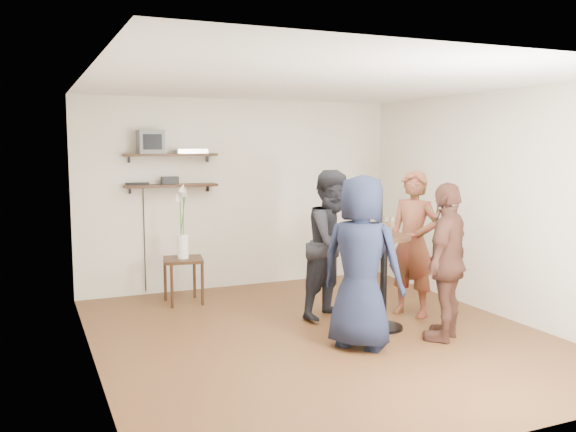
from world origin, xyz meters
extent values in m
cube|color=#482D17|center=(0.00, 0.00, -0.02)|extent=(4.50, 5.00, 0.04)
cube|color=white|center=(0.00, 0.00, 2.62)|extent=(4.50, 5.00, 0.04)
cube|color=beige|center=(0.00, 2.52, 1.30)|extent=(4.50, 0.04, 2.60)
cube|color=beige|center=(0.00, -2.52, 1.30)|extent=(4.50, 0.04, 2.60)
cube|color=beige|center=(-2.27, 0.00, 1.30)|extent=(0.04, 5.00, 2.60)
cube|color=beige|center=(2.27, 0.00, 1.30)|extent=(0.04, 5.00, 2.60)
cube|color=black|center=(-1.00, 2.38, 1.85)|extent=(1.20, 0.25, 0.04)
cube|color=black|center=(-1.00, 2.38, 1.45)|extent=(1.20, 0.25, 0.04)
cube|color=#59595B|center=(-1.26, 2.38, 2.02)|extent=(0.32, 0.30, 0.30)
cube|color=silver|center=(-0.73, 2.38, 1.90)|extent=(0.40, 0.24, 0.06)
cube|color=black|center=(-1.02, 2.38, 1.52)|extent=(0.22, 0.10, 0.10)
cube|color=black|center=(-1.43, 2.42, 1.48)|extent=(0.30, 0.05, 0.03)
cube|color=black|center=(-0.99, 1.86, 0.55)|extent=(0.56, 0.56, 0.04)
cylinder|color=black|center=(-1.18, 1.67, 0.27)|extent=(0.04, 0.04, 0.53)
cylinder|color=black|center=(-0.80, 1.67, 0.27)|extent=(0.04, 0.04, 0.53)
cylinder|color=black|center=(-1.18, 2.05, 0.27)|extent=(0.04, 0.04, 0.53)
cylinder|color=black|center=(-0.80, 2.05, 0.27)|extent=(0.04, 0.04, 0.53)
cylinder|color=white|center=(-0.99, 1.86, 0.72)|extent=(0.14, 0.14, 0.29)
cylinder|color=#295F1B|center=(-1.01, 1.86, 1.02)|extent=(0.01, 0.07, 0.54)
cone|color=silver|center=(-1.05, 1.86, 1.34)|extent=(0.07, 0.08, 0.12)
cylinder|color=#295F1B|center=(-0.97, 1.87, 1.05)|extent=(0.03, 0.05, 0.60)
cone|color=silver|center=(-0.94, 1.89, 1.40)|extent=(0.10, 0.12, 0.12)
cylinder|color=#295F1B|center=(-0.99, 1.85, 1.07)|extent=(0.09, 0.08, 0.65)
cone|color=silver|center=(-0.99, 1.82, 1.46)|extent=(0.13, 0.12, 0.13)
cylinder|color=black|center=(0.73, -0.06, 1.00)|extent=(0.56, 0.56, 0.04)
cylinder|color=black|center=(0.73, -0.06, 0.51)|extent=(0.08, 0.08, 0.95)
cylinder|color=black|center=(0.73, -0.06, 0.02)|extent=(0.43, 0.43, 0.03)
cylinder|color=silver|center=(0.66, -0.09, 1.03)|extent=(0.07, 0.07, 0.00)
cylinder|color=silver|center=(0.66, -0.09, 1.08)|extent=(0.01, 0.01, 0.10)
cylinder|color=silver|center=(0.66, -0.09, 1.19)|extent=(0.07, 0.07, 0.12)
cylinder|color=#E0A65C|center=(0.66, -0.09, 1.16)|extent=(0.07, 0.07, 0.07)
cylinder|color=silver|center=(0.80, -0.09, 1.03)|extent=(0.06, 0.06, 0.00)
cylinder|color=silver|center=(0.80, -0.09, 1.07)|extent=(0.01, 0.01, 0.09)
cylinder|color=silver|center=(0.80, -0.09, 1.17)|extent=(0.07, 0.07, 0.11)
cylinder|color=#E0A65C|center=(0.80, -0.09, 1.15)|extent=(0.06, 0.06, 0.06)
cylinder|color=silver|center=(0.71, 0.01, 1.03)|extent=(0.05, 0.05, 0.00)
cylinder|color=silver|center=(0.71, 0.01, 1.07)|extent=(0.01, 0.01, 0.08)
cylinder|color=silver|center=(0.71, 0.01, 1.16)|extent=(0.06, 0.06, 0.10)
cylinder|color=#E0A65C|center=(0.71, 0.01, 1.14)|extent=(0.06, 0.06, 0.05)
cylinder|color=silver|center=(0.75, -0.04, 1.03)|extent=(0.05, 0.05, 0.00)
cylinder|color=silver|center=(0.75, -0.04, 1.07)|extent=(0.01, 0.01, 0.08)
cylinder|color=silver|center=(0.75, -0.04, 1.16)|extent=(0.06, 0.06, 0.10)
cylinder|color=#E0A65C|center=(0.75, -0.04, 1.14)|extent=(0.06, 0.06, 0.05)
imported|color=red|center=(1.33, 0.27, 0.85)|extent=(0.65, 0.73, 1.69)
imported|color=black|center=(0.45, 0.56, 0.85)|extent=(1.02, 0.93, 1.70)
imported|color=#161B31|center=(0.20, -0.48, 0.85)|extent=(0.94, 0.99, 1.70)
imported|color=#4C2A20|center=(1.13, -0.61, 0.81)|extent=(1.00, 0.87, 1.61)
camera|label=1|loc=(-2.76, -5.54, 1.99)|focal=38.00mm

